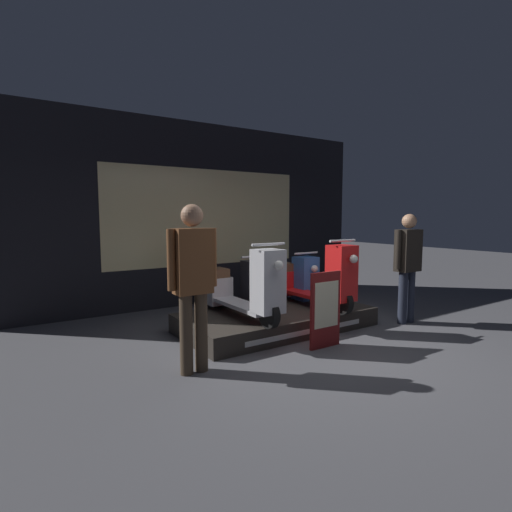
# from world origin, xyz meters

# --- Properties ---
(ground_plane) EXTENTS (30.00, 30.00, 0.00)m
(ground_plane) POSITION_xyz_m (0.00, 0.00, 0.00)
(ground_plane) COLOR #4C4C51
(shop_wall_back) EXTENTS (6.73, 0.09, 3.20)m
(shop_wall_back) POSITION_xyz_m (0.00, 3.12, 1.60)
(shop_wall_back) COLOR black
(shop_wall_back) RESTS_ON ground_plane
(display_platform) EXTENTS (2.67, 1.32, 0.26)m
(display_platform) POSITION_xyz_m (0.03, 1.02, 0.13)
(display_platform) COLOR #2D2823
(display_platform) RESTS_ON ground_plane
(scooter_display_left) EXTENTS (0.46, 1.73, 1.01)m
(scooter_display_left) POSITION_xyz_m (-0.57, 0.94, 0.64)
(scooter_display_left) COLOR black
(scooter_display_left) RESTS_ON display_platform
(scooter_display_right) EXTENTS (0.46, 1.73, 1.01)m
(scooter_display_right) POSITION_xyz_m (0.63, 0.94, 0.64)
(scooter_display_right) COLOR black
(scooter_display_right) RESTS_ON display_platform
(scooter_backrow_0) EXTENTS (0.46, 1.73, 1.01)m
(scooter_backrow_0) POSITION_xyz_m (-0.09, 1.95, 0.39)
(scooter_backrow_0) COLOR black
(scooter_backrow_0) RESTS_ON ground_plane
(scooter_backrow_1) EXTENTS (0.46, 1.73, 1.01)m
(scooter_backrow_1) POSITION_xyz_m (0.86, 1.95, 0.39)
(scooter_backrow_1) COLOR black
(scooter_backrow_1) RESTS_ON ground_plane
(person_left_browsing) EXTENTS (0.52, 0.22, 1.69)m
(person_left_browsing) POSITION_xyz_m (-1.60, 0.21, 0.97)
(person_left_browsing) COLOR #473828
(person_left_browsing) RESTS_ON ground_plane
(person_right_browsing) EXTENTS (0.54, 0.21, 1.61)m
(person_right_browsing) POSITION_xyz_m (1.80, 0.21, 0.92)
(person_right_browsing) COLOR #232838
(person_right_browsing) RESTS_ON ground_plane
(price_sign_board) EXTENTS (0.45, 0.04, 0.92)m
(price_sign_board) POSITION_xyz_m (0.04, 0.05, 0.46)
(price_sign_board) COLOR maroon
(price_sign_board) RESTS_ON ground_plane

